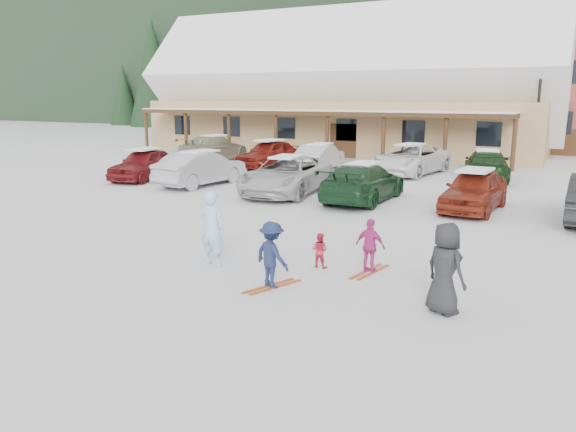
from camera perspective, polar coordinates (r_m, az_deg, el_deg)
The scene contains 22 objects.
ground at distance 13.68m, azimuth -3.05°, elevation -4.76°, with size 160.00×160.00×0.00m, color silver.
day_lodge at distance 42.25m, azimuth 5.68°, elevation 12.02°, with size 29.12×12.50×10.38m.
lamp_post at distance 35.22m, azimuth 24.07°, elevation 10.24°, with size 0.50×0.25×6.09m.
conifer_0 at distance 52.66m, azimuth -11.37°, elevation 13.76°, with size 4.40×4.40×10.20m.
conifer_2 at distance 64.73m, azimuth -7.46°, elevation 14.55°, with size 5.28×5.28×12.24m.
adult_skier at distance 13.37m, azimuth -7.68°, elevation -1.25°, with size 0.66×0.43×1.81m, color #A5CEEF.
toddler_red at distance 13.22m, azimuth 3.22°, elevation -3.49°, with size 0.40×0.32×0.83m, color #BC233A.
child_navy at distance 11.76m, azimuth -1.66°, elevation -3.97°, with size 0.92×0.53×1.42m, color #172142.
skis_child_navy at distance 11.97m, azimuth -1.64°, elevation -7.17°, with size 0.20×1.40×0.03m, color #9D3E16.
child_magenta at distance 12.89m, azimuth 8.36°, elevation -3.02°, with size 0.74×0.31×1.26m, color #BC2A7C.
skis_child_magenta at distance 13.07m, azimuth 8.28°, elevation -5.62°, with size 0.20×1.40×0.03m, color #9D3E16.
bystander_dark at distance 10.74m, azimuth 15.67°, elevation -5.15°, with size 0.84×0.55×1.73m, color #232325.
parked_car_0 at distance 28.01m, azimuth -14.37°, elevation 5.12°, with size 1.75×4.35×1.48m, color maroon.
parked_car_1 at distance 25.60m, azimuth -8.84°, elevation 4.81°, with size 1.64×4.70×1.55m, color #ACACB0.
parked_car_2 at distance 23.12m, azimuth -0.13°, elevation 4.17°, with size 2.56×5.55×1.54m, color #B9B9B9.
parked_car_3 at distance 21.64m, azimuth 7.64°, elevation 3.41°, with size 2.06×5.06×1.47m, color #15381D.
parked_car_4 at distance 20.75m, azimuth 18.40°, elevation 2.49°, with size 1.71×4.24×1.45m, color maroon.
parked_car_7 at distance 35.44m, azimuth -7.55°, elevation 6.85°, with size 2.19×5.38×1.56m, color gray.
parked_car_8 at distance 31.78m, azimuth -1.95°, elevation 6.33°, with size 1.82×4.52×1.54m, color maroon.
parked_car_9 at distance 30.54m, azimuth 3.23°, elevation 5.99°, with size 1.52×4.37×1.44m, color #ADAEB2.
parked_car_10 at distance 29.60m, azimuth 12.24°, elevation 5.65°, with size 2.57×5.57×1.55m, color white.
parked_car_11 at distance 28.55m, azimuth 19.52°, elevation 4.88°, with size 2.00×4.92×1.43m, color black.
Camera 1 is at (6.64, -11.29, 3.97)m, focal length 35.00 mm.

